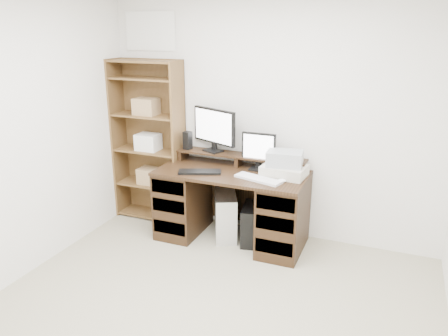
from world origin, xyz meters
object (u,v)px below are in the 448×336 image
Objects in this scene: monitor_small at (259,150)px; desk at (232,205)px; monitor_wide at (214,128)px; tower_silver at (225,215)px; printer at (284,171)px; tower_black at (251,224)px; bookshelf at (149,140)px.

desk is at bearing -145.14° from monitor_small.
tower_silver is (0.20, -0.18, -0.88)m from monitor_wide.
printer is (0.30, -0.10, -0.15)m from monitor_small.
monitor_small is 0.79m from tower_silver.
monitor_small is 0.92× the size of printer.
tower_black is at bearing 0.63° from monitor_wide.
tower_black is at bearing -28.62° from tower_silver.
desk reaches higher than tower_black.
monitor_small is at bearing 15.34° from monitor_wide.
tower_silver is 1.21m from bookshelf.
desk is 0.63m from monitor_small.
tower_black is 1.48m from bookshelf.
printer is at bearing -3.64° from tower_black.
tower_silver is 0.27× the size of bookshelf.
bookshelf reaches higher than monitor_small.
monitor_wide is at bearing 141.99° from desk.
desk is 1.22m from bookshelf.
tower_black is at bearing -8.41° from bookshelf.
tower_silver is 0.30m from tower_black.
monitor_wide reaches higher than printer.
printer is at bearing -18.41° from monitor_small.
monitor_wide is at bearing 171.94° from monitor_small.
tower_silver is (-0.09, 0.04, -0.15)m from desk.
monitor_small is (0.22, 0.16, 0.57)m from desk.
monitor_small reaches higher than printer.
monitor_wide is 1.28× the size of tower_black.
printer is 0.83m from tower_silver.
monitor_wide is 0.81m from bookshelf.
monitor_wide is 1.31× the size of printer.
tower_silver is at bearing -173.88° from printer.
monitor_small is at bearing 35.42° from desk.
bookshelf is (-1.59, 0.15, 0.12)m from printer.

